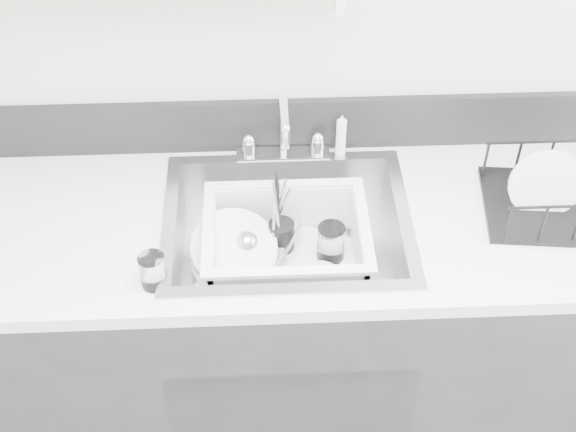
{
  "coord_description": "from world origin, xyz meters",
  "views": [
    {
      "loc": [
        -0.06,
        -0.3,
        2.35
      ],
      "look_at": [
        0.0,
        1.14,
        0.98
      ],
      "focal_mm": 50.0,
      "sensor_mm": 36.0,
      "label": 1
    }
  ],
  "objects_px": {
    "dish_rack": "(563,189)",
    "counter_run": "(287,331)",
    "sink": "(287,244)",
    "wash_tub": "(286,247)"
  },
  "relations": [
    {
      "from": "dish_rack",
      "to": "sink",
      "type": "bearing_deg",
      "value": -172.79
    },
    {
      "from": "sink",
      "to": "dish_rack",
      "type": "relative_size",
      "value": 1.67
    },
    {
      "from": "counter_run",
      "to": "sink",
      "type": "xyz_separation_m",
      "value": [
        0.0,
        0.0,
        0.37
      ]
    },
    {
      "from": "wash_tub",
      "to": "counter_run",
      "type": "bearing_deg",
      "value": 79.52
    },
    {
      "from": "sink",
      "to": "wash_tub",
      "type": "bearing_deg",
      "value": -100.48
    },
    {
      "from": "dish_rack",
      "to": "counter_run",
      "type": "bearing_deg",
      "value": -172.79
    },
    {
      "from": "counter_run",
      "to": "sink",
      "type": "relative_size",
      "value": 5.0
    },
    {
      "from": "counter_run",
      "to": "wash_tub",
      "type": "distance_m",
      "value": 0.38
    },
    {
      "from": "counter_run",
      "to": "dish_rack",
      "type": "distance_m",
      "value": 0.88
    },
    {
      "from": "sink",
      "to": "wash_tub",
      "type": "height_order",
      "value": "sink"
    }
  ]
}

